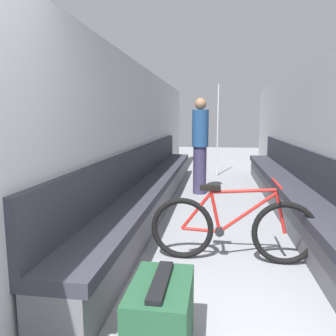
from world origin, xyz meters
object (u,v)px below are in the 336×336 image
at_px(bench_seat_row_right, 291,192).
at_px(passenger_standing, 200,145).
at_px(bicycle, 232,229).
at_px(grab_pole_near, 218,132).
at_px(bench_seat_row_left, 153,187).
at_px(luggage_bag, 161,319).

xyz_separation_m(bench_seat_row_right, passenger_standing, (-1.41, 1.05, 0.60)).
relative_size(bicycle, grab_pole_near, 0.73).
height_order(bench_seat_row_left, grab_pole_near, grab_pole_near).
height_order(bench_seat_row_right, passenger_standing, passenger_standing).
distance_m(bench_seat_row_right, luggage_bag, 3.55).
relative_size(bench_seat_row_right, grab_pole_near, 3.05).
height_order(bench_seat_row_left, bicycle, bench_seat_row_left).
distance_m(bicycle, luggage_bag, 1.46).
relative_size(passenger_standing, luggage_bag, 3.17).
bearing_deg(bicycle, grab_pole_near, 89.31).
relative_size(bench_seat_row_left, bicycle, 4.17).
bearing_deg(bicycle, passenger_standing, 96.72).
distance_m(bench_seat_row_right, bicycle, 2.09).
bearing_deg(passenger_standing, bench_seat_row_left, 82.90).
distance_m(grab_pole_near, luggage_bag, 6.37).
bearing_deg(grab_pole_near, luggage_bag, -93.05).
bearing_deg(bench_seat_row_right, passenger_standing, 143.41).
relative_size(bicycle, luggage_bag, 2.90).
bearing_deg(bench_seat_row_left, bicycle, -58.53).
xyz_separation_m(bench_seat_row_left, luggage_bag, (0.67, -3.25, -0.08)).
xyz_separation_m(bicycle, luggage_bag, (-0.48, -1.38, -0.10)).
bearing_deg(bicycle, bench_seat_row_right, 60.79).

